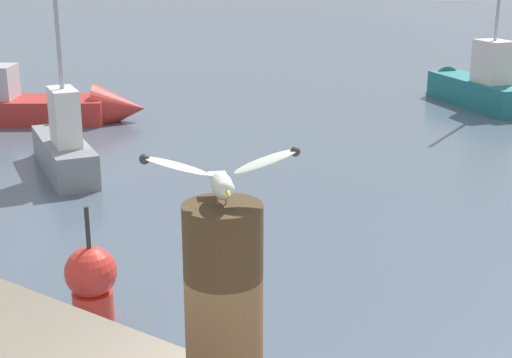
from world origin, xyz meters
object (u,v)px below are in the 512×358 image
boat_grey (62,144)px  boat_red (27,105)px  mooring_post (224,317)px  boat_teal (473,84)px  channel_buoy (92,282)px  seagull (222,177)px

boat_grey → boat_red: bearing=149.1°
mooring_post → boat_teal: size_ratio=0.20×
channel_buoy → boat_red: bearing=144.8°
mooring_post → boat_teal: bearing=104.5°
mooring_post → boat_grey: bearing=143.2°
boat_red → boat_teal: bearing=45.1°
boat_red → channel_buoy: (8.64, -6.09, 0.06)m
boat_grey → boat_teal: bearing=68.0°
channel_buoy → boat_grey: bearing=141.6°
seagull → channel_buoy: 5.17m
mooring_post → channel_buoy: 4.89m
mooring_post → boat_teal: (-4.32, 16.76, -1.77)m
boat_red → boat_teal: 11.41m
seagull → boat_teal: (-4.33, 16.76, -2.42)m
boat_red → boat_grey: bearing=-30.9°
mooring_post → channel_buoy: bearing=145.4°
mooring_post → seagull: bearing=-44.8°
seagull → boat_grey: (-8.53, 6.37, -2.45)m
channel_buoy → boat_teal: bearing=92.4°
boat_grey → channel_buoy: 6.11m
mooring_post → channel_buoy: size_ratio=0.79×
mooring_post → boat_red: boat_red is taller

